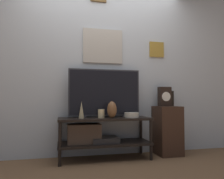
# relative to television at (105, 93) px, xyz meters

# --- Properties ---
(ground_plane) EXTENTS (12.00, 12.00, 0.00)m
(ground_plane) POSITION_rel_television_xyz_m (-0.02, -0.35, -0.91)
(ground_plane) COLOR brown
(wall_back) EXTENTS (6.40, 0.08, 2.70)m
(wall_back) POSITION_rel_television_xyz_m (-0.01, 0.17, 0.44)
(wall_back) COLOR #B2BCC6
(wall_back) RESTS_ON ground_plane
(media_console) EXTENTS (1.25, 0.44, 0.56)m
(media_console) POSITION_rel_television_xyz_m (-0.12, -0.10, -0.56)
(media_console) COLOR black
(media_console) RESTS_ON ground_plane
(television) EXTENTS (1.02, 0.05, 0.68)m
(television) POSITION_rel_television_xyz_m (0.00, 0.00, 0.00)
(television) COLOR #333338
(television) RESTS_ON media_console
(vase_slim_bronze) EXTENTS (0.07, 0.07, 0.22)m
(vase_slim_bronze) POSITION_rel_television_xyz_m (-0.34, -0.14, -0.24)
(vase_slim_bronze) COLOR tan
(vase_slim_bronze) RESTS_ON media_console
(vase_urn_stoneware) EXTENTS (0.13, 0.13, 0.22)m
(vase_urn_stoneware) POSITION_rel_television_xyz_m (0.06, -0.19, -0.24)
(vase_urn_stoneware) COLOR brown
(vase_urn_stoneware) RESTS_ON media_console
(vase_wide_bowl) EXTENTS (0.20, 0.20, 0.07)m
(vase_wide_bowl) POSITION_rel_television_xyz_m (0.35, -0.15, -0.31)
(vase_wide_bowl) COLOR beige
(vase_wide_bowl) RESTS_ON media_console
(candle_jar) EXTENTS (0.09, 0.09, 0.12)m
(candle_jar) POSITION_rel_television_xyz_m (-0.07, -0.11, -0.29)
(candle_jar) COLOR beige
(candle_jar) RESTS_ON media_console
(side_table) EXTENTS (0.34, 0.37, 0.71)m
(side_table) POSITION_rel_television_xyz_m (0.94, -0.06, -0.56)
(side_table) COLOR #382319
(side_table) RESTS_ON ground_plane
(mantel_clock) EXTENTS (0.18, 0.11, 0.29)m
(mantel_clock) POSITION_rel_television_xyz_m (0.92, -0.02, -0.06)
(mantel_clock) COLOR black
(mantel_clock) RESTS_ON side_table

